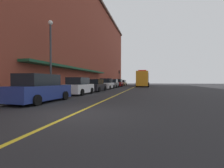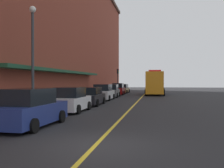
% 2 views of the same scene
% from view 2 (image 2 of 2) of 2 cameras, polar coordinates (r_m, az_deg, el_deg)
% --- Properties ---
extents(ground_plane, '(112.00, 112.00, 0.00)m').
position_cam_2_polar(ground_plane, '(33.95, 6.28, -3.03)').
color(ground_plane, '#232326').
extents(sidewalk_left, '(2.40, 70.00, 0.15)m').
position_cam_2_polar(sidewalk_left, '(34.89, -3.95, -2.81)').
color(sidewalk_left, '#ADA8A0').
rests_on(sidewalk_left, ground).
extents(lane_center_stripe, '(0.16, 70.00, 0.01)m').
position_cam_2_polar(lane_center_stripe, '(33.95, 6.28, -3.02)').
color(lane_center_stripe, gold).
rests_on(lane_center_stripe, ground).
extents(brick_building_left, '(12.02, 64.00, 19.37)m').
position_cam_2_polar(brick_building_left, '(36.81, -14.66, 12.41)').
color(brick_building_left, brown).
rests_on(brick_building_left, ground).
extents(parked_car_0, '(2.21, 4.82, 1.85)m').
position_cam_2_polar(parked_car_0, '(13.26, -17.23, -5.18)').
color(parked_car_0, navy).
rests_on(parked_car_0, ground).
extents(parked_car_1, '(2.06, 4.29, 1.75)m').
position_cam_2_polar(parked_car_1, '(19.03, -8.81, -3.50)').
color(parked_car_1, silver).
rests_on(parked_car_1, ground).
extents(parked_car_2, '(1.99, 4.64, 1.62)m').
position_cam_2_polar(parked_car_2, '(24.04, -4.56, -2.75)').
color(parked_car_2, black).
rests_on(parked_car_2, ground).
extents(parked_car_3, '(2.10, 4.53, 1.81)m').
position_cam_2_polar(parked_car_3, '(30.15, -1.89, -1.89)').
color(parked_car_3, silver).
rests_on(parked_car_3, ground).
extents(parked_car_4, '(2.07, 4.69, 1.73)m').
position_cam_2_polar(parked_car_4, '(35.64, -0.05, -1.55)').
color(parked_car_4, '#595B60').
rests_on(parked_car_4, ground).
extents(parked_car_5, '(2.05, 4.32, 1.84)m').
position_cam_2_polar(parked_car_5, '(41.44, 1.33, -1.17)').
color(parked_car_5, maroon).
rests_on(parked_car_5, ground).
extents(parked_car_6, '(2.06, 4.38, 1.62)m').
position_cam_2_polar(parked_car_6, '(47.29, 2.41, -1.05)').
color(parked_car_6, '#A5844C').
rests_on(parked_car_6, ground).
extents(utility_truck, '(3.00, 9.29, 3.79)m').
position_cam_2_polar(utility_truck, '(42.12, 9.36, 0.15)').
color(utility_truck, orange).
rests_on(utility_truck, ground).
extents(parking_meter_0, '(0.14, 0.18, 1.33)m').
position_cam_2_polar(parking_meter_0, '(43.73, 0.02, -0.80)').
color(parking_meter_0, '#4C4C51').
rests_on(parking_meter_0, sidewalk_left).
extents(parking_meter_1, '(0.14, 0.18, 1.33)m').
position_cam_2_polar(parking_meter_1, '(27.17, -6.08, -1.73)').
color(parking_meter_1, '#4C4C51').
rests_on(parking_meter_1, sidewalk_left).
extents(street_lamp_left, '(0.44, 0.44, 6.94)m').
position_cam_2_polar(street_lamp_left, '(18.10, -16.80, 7.62)').
color(street_lamp_left, '#33383D').
rests_on(street_lamp_left, sidewalk_left).
extents(traffic_light_near, '(0.38, 0.36, 4.30)m').
position_cam_2_polar(traffic_light_near, '(49.56, 1.26, 1.80)').
color(traffic_light_near, '#232326').
rests_on(traffic_light_near, sidewalk_left).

